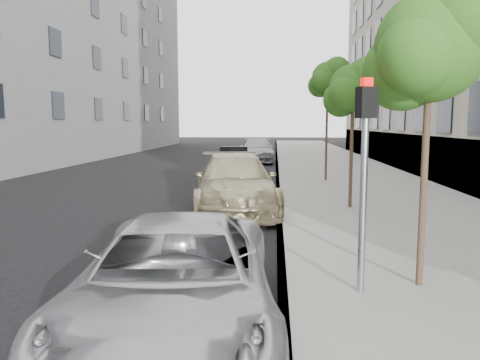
# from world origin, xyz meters

# --- Properties ---
(ground) EXTENTS (160.00, 160.00, 0.00)m
(ground) POSITION_xyz_m (0.00, 0.00, 0.00)
(ground) COLOR black
(ground) RESTS_ON ground
(sidewalk) EXTENTS (6.40, 72.00, 0.14)m
(sidewalk) POSITION_xyz_m (4.30, 24.00, 0.07)
(sidewalk) COLOR gray
(sidewalk) RESTS_ON ground
(curb) EXTENTS (0.15, 72.00, 0.14)m
(curb) POSITION_xyz_m (1.18, 24.00, 0.07)
(curb) COLOR #9E9B93
(curb) RESTS_ON ground
(tree_near) EXTENTS (1.85, 1.65, 4.35)m
(tree_near) POSITION_xyz_m (3.23, 1.50, 3.58)
(tree_near) COLOR #38281C
(tree_near) RESTS_ON sidewalk
(tree_mid) EXTENTS (1.68, 1.48, 4.18)m
(tree_mid) POSITION_xyz_m (3.23, 8.00, 3.49)
(tree_mid) COLOR #38281C
(tree_mid) RESTS_ON sidewalk
(tree_far) EXTENTS (1.67, 1.47, 5.08)m
(tree_far) POSITION_xyz_m (3.23, 14.50, 4.38)
(tree_far) COLOR #38281C
(tree_far) RESTS_ON sidewalk
(signal_pole) EXTENTS (0.29, 0.25, 2.99)m
(signal_pole) POSITION_xyz_m (2.28, 1.13, 2.02)
(signal_pole) COLOR #939699
(signal_pole) RESTS_ON sidewalk
(minivan) EXTENTS (2.69, 5.10, 1.37)m
(minivan) POSITION_xyz_m (-0.10, -0.16, 0.68)
(minivan) COLOR #ADAFB2
(minivan) RESTS_ON ground
(suv) EXTENTS (2.98, 5.81, 1.61)m
(suv) POSITION_xyz_m (-0.10, 7.96, 0.81)
(suv) COLOR tan
(suv) RESTS_ON ground
(sedan_blue) EXTENTS (2.02, 3.97, 1.29)m
(sedan_blue) POSITION_xyz_m (-0.58, 13.56, 0.65)
(sedan_blue) COLOR black
(sedan_blue) RESTS_ON ground
(sedan_black) EXTENTS (1.59, 4.08, 1.33)m
(sedan_black) POSITION_xyz_m (-1.05, 18.36, 0.66)
(sedan_black) COLOR black
(sedan_black) RESTS_ON ground
(sedan_rear) EXTENTS (2.28, 5.34, 1.53)m
(sedan_rear) POSITION_xyz_m (-0.10, 24.96, 0.77)
(sedan_rear) COLOR #9EA1A5
(sedan_rear) RESTS_ON ground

